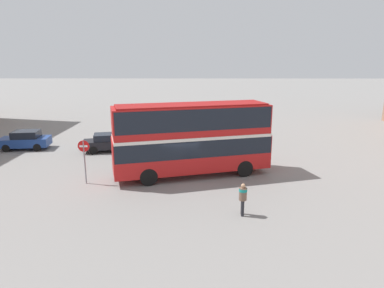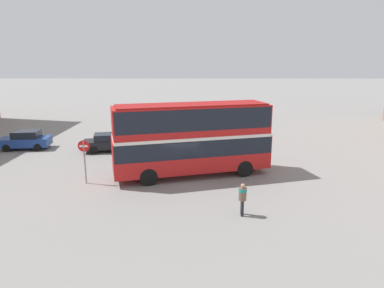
% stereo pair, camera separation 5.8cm
% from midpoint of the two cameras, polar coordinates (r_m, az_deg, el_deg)
% --- Properties ---
extents(ground_plane, '(240.00, 240.00, 0.00)m').
position_cam_midpoint_polar(ground_plane, '(21.93, -1.99, -5.74)').
color(ground_plane, gray).
extents(double_decker_bus, '(10.31, 5.12, 4.69)m').
position_cam_midpoint_polar(double_decker_bus, '(21.76, 0.08, 1.50)').
color(double_decker_bus, red).
rests_on(double_decker_bus, ground_plane).
extents(pedestrian_foreground, '(0.42, 0.42, 1.62)m').
position_cam_midpoint_polar(pedestrian_foreground, '(16.79, 8.52, -8.57)').
color(pedestrian_foreground, '#232328').
rests_on(pedestrian_foreground, ground_plane).
extents(parked_car_kerb_near, '(4.72, 2.58, 1.47)m').
position_cam_midpoint_polar(parked_car_kerb_near, '(28.99, -13.31, 0.31)').
color(parked_car_kerb_near, black).
rests_on(parked_car_kerb_near, ground_plane).
extents(parked_car_kerb_far, '(4.15, 2.35, 1.57)m').
position_cam_midpoint_polar(parked_car_kerb_far, '(32.08, -25.93, 0.63)').
color(parked_car_kerb_far, navy).
rests_on(parked_car_kerb_far, ground_plane).
extents(parked_car_side_street, '(4.87, 2.70, 1.48)m').
position_cam_midpoint_polar(parked_car_side_street, '(39.04, 3.33, 4.11)').
color(parked_car_side_street, maroon).
rests_on(parked_car_side_street, ground_plane).
extents(no_entry_sign, '(0.70, 0.08, 2.70)m').
position_cam_midpoint_polar(no_entry_sign, '(21.51, -17.45, -1.64)').
color(no_entry_sign, gray).
rests_on(no_entry_sign, ground_plane).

